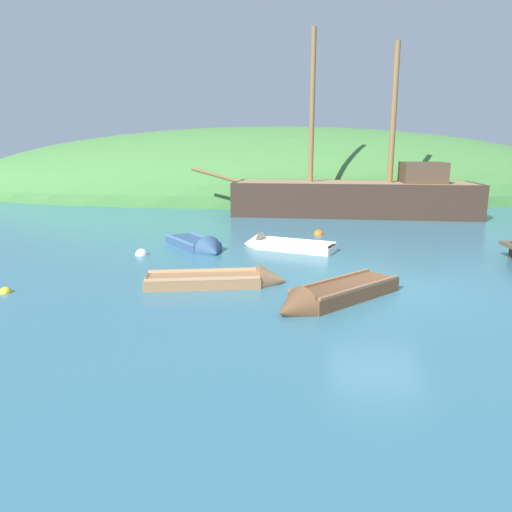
{
  "coord_description": "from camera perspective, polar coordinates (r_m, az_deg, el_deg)",
  "views": [
    {
      "loc": [
        -2.65,
        -12.23,
        3.51
      ],
      "look_at": [
        -3.41,
        3.19,
        0.1
      ],
      "focal_mm": 33.36,
      "sensor_mm": 36.0,
      "label": 1
    }
  ],
  "objects": [
    {
      "name": "shore_hill",
      "position": [
        41.22,
        2.11,
        7.54
      ],
      "size": [
        54.53,
        23.72,
        11.05
      ],
      "primitive_type": "ellipsoid",
      "color": "#477F3D",
      "rests_on": "ground"
    },
    {
      "name": "rowboat_outer_right",
      "position": [
        11.44,
        8.97,
        -4.97
      ],
      "size": [
        3.41,
        3.31,
        0.94
      ],
      "rotation": [
        0.0,
        0.0,
        3.9
      ],
      "color": "brown",
      "rests_on": "ground"
    },
    {
      "name": "buoy_orange",
      "position": [
        20.69,
        7.49,
        2.56
      ],
      "size": [
        0.43,
        0.43,
        0.43
      ],
      "primitive_type": "sphere",
      "color": "orange",
      "rests_on": "ground"
    },
    {
      "name": "ground_plane",
      "position": [
        12.99,
        14.52,
        -3.64
      ],
      "size": [
        120.0,
        120.0,
        0.0
      ],
      "primitive_type": "plane",
      "color": "teal"
    },
    {
      "name": "rowboat_near_dock",
      "position": [
        17.46,
        2.91,
        1.12
      ],
      "size": [
        3.61,
        2.29,
        0.99
      ],
      "rotation": [
        0.0,
        0.0,
        2.74
      ],
      "color": "beige",
      "rests_on": "ground"
    },
    {
      "name": "rowboat_far",
      "position": [
        12.78,
        -3.61,
        -3.12
      ],
      "size": [
        3.85,
        1.53,
        0.95
      ],
      "rotation": [
        0.0,
        0.0,
        0.15
      ],
      "color": "#9E7047",
      "rests_on": "ground"
    },
    {
      "name": "sailing_ship",
      "position": [
        27.45,
        11.79,
        6.28
      ],
      "size": [
        15.98,
        5.15,
        10.75
      ],
      "rotation": [
        0.0,
        0.0,
        3.05
      ],
      "color": "#38281E",
      "rests_on": "ground"
    },
    {
      "name": "buoy_yellow",
      "position": [
        13.68,
        -27.8,
        -3.9
      ],
      "size": [
        0.3,
        0.3,
        0.3
      ],
      "primitive_type": "sphere",
      "color": "yellow",
      "rests_on": "ground"
    },
    {
      "name": "buoy_white",
      "position": [
        16.95,
        -13.56,
        0.14
      ],
      "size": [
        0.43,
        0.43,
        0.43
      ],
      "primitive_type": "sphere",
      "color": "white",
      "rests_on": "ground"
    },
    {
      "name": "rowboat_center",
      "position": [
        17.56,
        -6.82,
        1.09
      ],
      "size": [
        2.79,
        3.35,
        1.06
      ],
      "rotation": [
        0.0,
        0.0,
        5.32
      ],
      "color": "#335175",
      "rests_on": "ground"
    }
  ]
}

